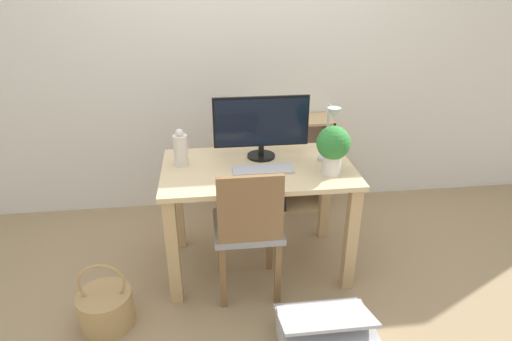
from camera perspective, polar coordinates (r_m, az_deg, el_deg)
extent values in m
plane|color=#997F5B|center=(3.02, 0.23, -12.28)|extent=(10.00, 10.00, 0.00)
cube|color=silver|center=(3.36, -1.77, 16.04)|extent=(8.00, 0.05, 2.60)
cube|color=#D8BC8C|center=(2.64, 0.26, 0.23)|extent=(1.18, 0.69, 0.03)
cube|color=tan|center=(2.57, -11.01, -10.62)|extent=(0.07, 0.07, 0.71)
cube|color=tan|center=(2.69, 12.53, -8.94)|extent=(0.07, 0.07, 0.71)
cube|color=tan|center=(3.06, -10.43, -4.25)|extent=(0.07, 0.07, 0.71)
cube|color=tan|center=(3.16, 9.23, -3.11)|extent=(0.07, 0.07, 0.71)
cylinder|color=black|center=(2.77, 0.69, 1.97)|extent=(0.18, 0.18, 0.02)
cylinder|color=black|center=(2.75, 0.69, 2.82)|extent=(0.04, 0.04, 0.07)
cube|color=black|center=(2.69, 0.70, 6.53)|extent=(0.60, 0.02, 0.32)
cube|color=black|center=(2.68, 0.71, 6.49)|extent=(0.58, 0.03, 0.30)
cube|color=#B2B2B7|center=(2.57, 0.94, 0.11)|extent=(0.36, 0.13, 0.02)
cylinder|color=silver|center=(2.66, -10.00, 2.65)|extent=(0.09, 0.09, 0.20)
sphere|color=silver|center=(2.61, -10.19, 4.97)|extent=(0.05, 0.05, 0.05)
cylinder|color=#B7B7BC|center=(2.76, 9.25, 1.62)|extent=(0.10, 0.10, 0.02)
cylinder|color=#B7B7BC|center=(2.69, 9.51, 5.16)|extent=(0.02, 0.02, 0.34)
cylinder|color=#B7B7BC|center=(2.59, 10.08, 8.34)|extent=(0.01, 0.10, 0.01)
cone|color=#B7B7BC|center=(2.55, 10.36, 7.58)|extent=(0.08, 0.08, 0.06)
cylinder|color=silver|center=(2.56, 10.05, 0.77)|extent=(0.11, 0.11, 0.12)
sphere|color=#2D7A33|center=(2.50, 10.29, 3.65)|extent=(0.20, 0.20, 0.20)
cube|color=gray|center=(2.57, -1.16, -7.39)|extent=(0.40, 0.40, 0.04)
cube|color=brown|center=(2.30, -0.74, -5.25)|extent=(0.36, 0.03, 0.40)
cube|color=brown|center=(2.57, -4.44, -13.97)|extent=(0.04, 0.04, 0.43)
cube|color=brown|center=(2.60, 2.92, -13.45)|extent=(0.04, 0.04, 0.43)
cube|color=brown|center=(2.83, -4.78, -9.83)|extent=(0.04, 0.04, 0.43)
cube|color=brown|center=(2.85, 1.82, -9.41)|extent=(0.04, 0.04, 0.43)
cube|color=tan|center=(3.46, -1.67, 0.49)|extent=(0.02, 0.28, 0.78)
cube|color=tan|center=(3.58, 9.37, 1.04)|extent=(0.02, 0.28, 0.78)
cube|color=tan|center=(3.67, 3.77, -4.64)|extent=(0.71, 0.28, 0.02)
cube|color=tan|center=(3.36, 4.14, 6.69)|extent=(0.71, 0.28, 0.02)
cube|color=tan|center=(3.50, 3.95, 0.77)|extent=(0.67, 0.28, 0.02)
cube|color=black|center=(3.55, -0.90, -2.60)|extent=(0.05, 0.24, 0.32)
cube|color=beige|center=(3.57, 0.19, -2.81)|extent=(0.06, 0.24, 0.28)
cube|color=orange|center=(3.58, 1.26, -2.76)|extent=(0.06, 0.24, 0.28)
cube|color=orange|center=(3.59, 2.25, -2.70)|extent=(0.05, 0.24, 0.28)
cube|color=black|center=(3.60, 3.26, -2.86)|extent=(0.06, 0.24, 0.25)
cube|color=black|center=(3.40, -1.01, 2.98)|extent=(0.04, 0.24, 0.30)
cube|color=beige|center=(3.41, 0.01, 2.77)|extent=(0.06, 0.24, 0.27)
cube|color=navy|center=(3.42, 1.11, 2.47)|extent=(0.06, 0.24, 0.23)
cube|color=black|center=(3.42, 2.05, 3.12)|extent=(0.04, 0.24, 0.30)
cube|color=red|center=(3.44, 2.94, 2.66)|extent=(0.05, 0.24, 0.24)
cube|color=red|center=(3.44, 4.17, 3.21)|extent=(0.06, 0.24, 0.30)
cylinder|color=tan|center=(2.67, -19.35, -17.02)|extent=(0.30, 0.30, 0.21)
torus|color=tan|center=(2.55, -19.94, -13.99)|extent=(0.26, 0.02, 0.26)
cube|color=#B2B2B7|center=(2.41, 9.37, -21.43)|extent=(0.47, 0.35, 0.19)
cube|color=#B2B2B7|center=(2.39, 9.08, -18.53)|extent=(0.48, 0.34, 0.14)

